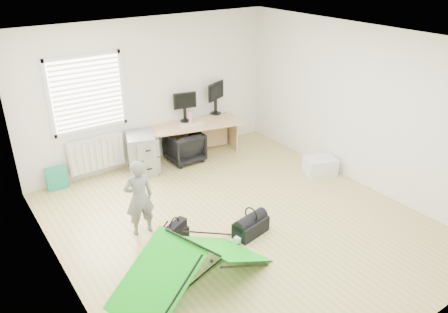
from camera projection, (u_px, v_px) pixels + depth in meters
ground at (239, 222)px, 6.61m from camera, size 5.50×5.50×0.00m
back_wall at (151, 92)px, 8.07m from camera, size 5.00×0.02×2.70m
window at (87, 93)px, 7.33m from camera, size 1.20×0.06×1.20m
radiator at (96, 153)px, 7.77m from camera, size 1.00×0.12×0.60m
desk at (189, 142)px, 8.49m from camera, size 2.16×1.10×0.70m
filing_cabinet at (141, 153)px, 7.98m from camera, size 0.65×0.75×0.74m
monitor_left at (185, 111)px, 8.43m from camera, size 0.46×0.19×0.43m
monitor_right at (216, 102)px, 8.80m from camera, size 0.51×0.30×0.48m
keyboard at (192, 124)px, 8.34m from camera, size 0.48×0.20×0.02m
thermos at (191, 118)px, 8.33m from camera, size 0.08×0.08×0.26m
office_chair at (185, 147)px, 8.42m from camera, size 0.64×0.66×0.59m
person at (139, 198)px, 6.14m from camera, size 0.45×0.32×1.15m
kite at (193, 263)px, 5.28m from camera, size 2.15×1.43×0.61m
storage_crate at (320, 166)px, 7.99m from camera, size 0.65×0.55×0.31m
tote_bag at (57, 178)px, 7.47m from camera, size 0.34×0.17×0.39m
laptop_bag at (175, 234)px, 6.07m from camera, size 0.44×0.29×0.32m
white_box at (238, 240)px, 6.13m from camera, size 0.12×0.12×0.09m
duffel_bag at (251, 227)px, 6.29m from camera, size 0.57×0.37×0.23m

